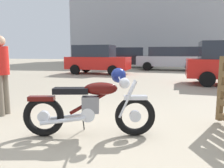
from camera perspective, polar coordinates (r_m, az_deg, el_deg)
ground_plane at (r=3.60m, az=-7.11°, el=-13.21°), size 80.00×80.00×0.00m
vintage_motorcycle at (r=3.44m, az=-5.03°, el=-5.58°), size 2.05×0.82×1.07m
bystander at (r=5.04m, az=-27.08°, el=3.99°), size 0.30×0.46×1.66m
dark_sedan_left at (r=13.70m, az=-4.00°, el=6.54°), size 4.02×2.06×1.78m
blue_hatchback_right at (r=17.07m, az=15.07°, el=6.68°), size 4.82×2.24×1.74m
pale_sedan_back at (r=19.76m, az=5.09°, el=7.03°), size 4.04×2.11×1.78m
industrial_building at (r=32.54m, az=12.15°, el=14.98°), size 22.54×15.00×18.99m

